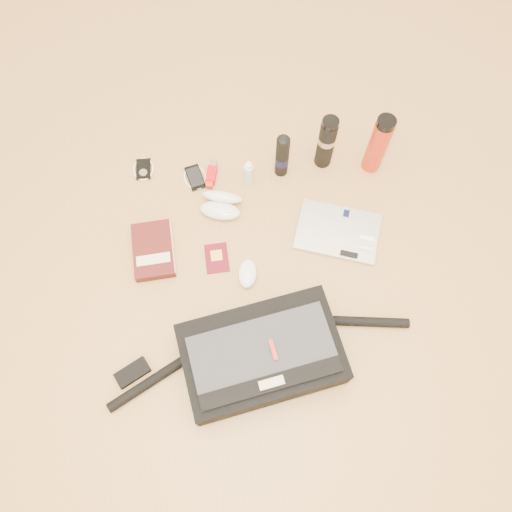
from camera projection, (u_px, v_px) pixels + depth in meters
name	position (u px, v px, depth m)	size (l,w,h in m)	color
ground	(266.00, 287.00, 1.67)	(4.00, 4.00, 0.00)	#AD8048
messenger_bag	(261.00, 355.00, 1.52)	(0.96, 0.40, 0.14)	black
laptop	(338.00, 232.00, 1.74)	(0.32, 0.26, 0.03)	#B5B5B7
book	(154.00, 250.00, 1.70)	(0.16, 0.22, 0.04)	#401110
passport	(217.00, 258.00, 1.71)	(0.09, 0.12, 0.01)	#520815
mouse	(248.00, 274.00, 1.67)	(0.07, 0.11, 0.03)	white
sunglasses_case	(221.00, 204.00, 1.76)	(0.17, 0.15, 0.08)	silver
ipod	(143.00, 169.00, 1.84)	(0.08, 0.09, 0.01)	black
phone	(195.00, 177.00, 1.83)	(0.10, 0.12, 0.01)	black
inhaler	(212.00, 174.00, 1.82)	(0.04, 0.12, 0.03)	#BA0710
spray_bottle	(249.00, 174.00, 1.78)	(0.04, 0.04, 0.12)	#A3CBE2
aerosol_can	(282.00, 156.00, 1.75)	(0.05, 0.05, 0.21)	black
thermos_black	(326.00, 142.00, 1.75)	(0.07, 0.07, 0.24)	black
thermos_red	(378.00, 145.00, 1.74)	(0.07, 0.07, 0.26)	#AF2815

